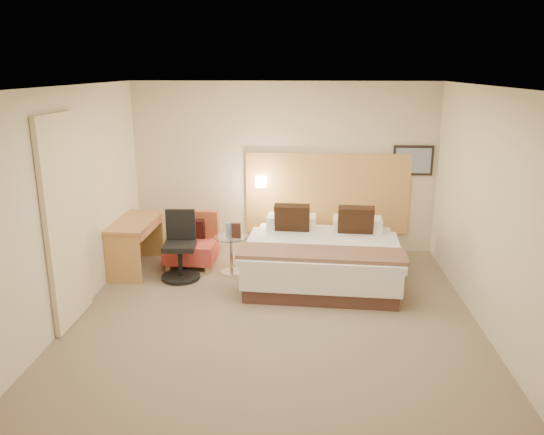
# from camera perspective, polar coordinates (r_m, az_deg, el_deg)

# --- Properties ---
(floor) EXTENTS (4.80, 5.00, 0.02)m
(floor) POSITION_cam_1_polar(r_m,az_deg,el_deg) (6.52, 0.25, -10.63)
(floor) COLOR #786751
(floor) RESTS_ON ground
(ceiling) EXTENTS (4.80, 5.00, 0.02)m
(ceiling) POSITION_cam_1_polar(r_m,az_deg,el_deg) (5.84, 0.28, 14.01)
(ceiling) COLOR silver
(ceiling) RESTS_ON floor
(wall_back) EXTENTS (4.80, 0.02, 2.70)m
(wall_back) POSITION_cam_1_polar(r_m,az_deg,el_deg) (8.49, 1.27, 5.34)
(wall_back) COLOR beige
(wall_back) RESTS_ON floor
(wall_front) EXTENTS (4.80, 0.02, 2.70)m
(wall_front) POSITION_cam_1_polar(r_m,az_deg,el_deg) (3.68, -2.06, -9.05)
(wall_front) COLOR beige
(wall_front) RESTS_ON floor
(wall_left) EXTENTS (0.02, 5.00, 2.70)m
(wall_left) POSITION_cam_1_polar(r_m,az_deg,el_deg) (6.63, -21.02, 1.28)
(wall_left) COLOR beige
(wall_left) RESTS_ON floor
(wall_right) EXTENTS (0.02, 5.00, 2.70)m
(wall_right) POSITION_cam_1_polar(r_m,az_deg,el_deg) (6.37, 22.44, 0.58)
(wall_right) COLOR beige
(wall_right) RESTS_ON floor
(headboard_panel) EXTENTS (2.60, 0.04, 1.30)m
(headboard_panel) POSITION_cam_1_polar(r_m,az_deg,el_deg) (8.53, 5.95, 2.57)
(headboard_panel) COLOR tan
(headboard_panel) RESTS_ON wall_back
(art_frame) EXTENTS (0.62, 0.03, 0.47)m
(art_frame) POSITION_cam_1_polar(r_m,az_deg,el_deg) (8.59, 14.93, 5.95)
(art_frame) COLOR black
(art_frame) RESTS_ON wall_back
(art_canvas) EXTENTS (0.54, 0.01, 0.39)m
(art_canvas) POSITION_cam_1_polar(r_m,az_deg,el_deg) (8.57, 14.95, 5.93)
(art_canvas) COLOR #778EA4
(art_canvas) RESTS_ON wall_back
(lamp_arm) EXTENTS (0.02, 0.12, 0.02)m
(lamp_arm) POSITION_cam_1_polar(r_m,az_deg,el_deg) (8.46, -1.14, 3.92)
(lamp_arm) COLOR silver
(lamp_arm) RESTS_ON wall_back
(lamp_shade) EXTENTS (0.15, 0.15, 0.15)m
(lamp_shade) POSITION_cam_1_polar(r_m,az_deg,el_deg) (8.40, -1.18, 3.84)
(lamp_shade) COLOR #FEECC6
(lamp_shade) RESTS_ON wall_back
(curtain) EXTENTS (0.06, 0.90, 2.42)m
(curtain) POSITION_cam_1_polar(r_m,az_deg,el_deg) (6.42, -21.41, -0.42)
(curtain) COLOR beige
(curtain) RESTS_ON wall_left
(bottle_a) EXTENTS (0.06, 0.06, 0.20)m
(bottle_a) POSITION_cam_1_polar(r_m,az_deg,el_deg) (7.66, -4.79, -1.26)
(bottle_a) COLOR #87B1D0
(bottle_a) RESTS_ON side_table
(bottle_b) EXTENTS (0.06, 0.06, 0.20)m
(bottle_b) POSITION_cam_1_polar(r_m,az_deg,el_deg) (7.70, -4.36, -1.15)
(bottle_b) COLOR #83A3CA
(bottle_b) RESTS_ON side_table
(menu_folder) EXTENTS (0.13, 0.06, 0.22)m
(menu_folder) POSITION_cam_1_polar(r_m,az_deg,el_deg) (7.55, -3.87, -1.41)
(menu_folder) COLOR #361C16
(menu_folder) RESTS_ON side_table
(bed) EXTENTS (2.19, 2.15, 1.02)m
(bed) POSITION_cam_1_polar(r_m,az_deg,el_deg) (7.54, 5.43, -4.13)
(bed) COLOR #452922
(bed) RESTS_ON floor
(lounge_chair) EXTENTS (0.75, 0.66, 0.78)m
(lounge_chair) POSITION_cam_1_polar(r_m,az_deg,el_deg) (8.13, -8.58, -2.88)
(lounge_chair) COLOR tan
(lounge_chair) RESTS_ON floor
(side_table) EXTENTS (0.53, 0.53, 0.55)m
(side_table) POSITION_cam_1_polar(r_m,az_deg,el_deg) (7.73, -4.41, -3.78)
(side_table) COLOR white
(side_table) RESTS_ON floor
(desk) EXTENTS (0.56, 1.21, 0.75)m
(desk) POSITION_cam_1_polar(r_m,az_deg,el_deg) (8.02, -14.38, -1.38)
(desk) COLOR #B17945
(desk) RESTS_ON floor
(desk_chair) EXTENTS (0.58, 0.58, 0.96)m
(desk_chair) POSITION_cam_1_polar(r_m,az_deg,el_deg) (7.61, -9.83, -3.60)
(desk_chair) COLOR black
(desk_chair) RESTS_ON floor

